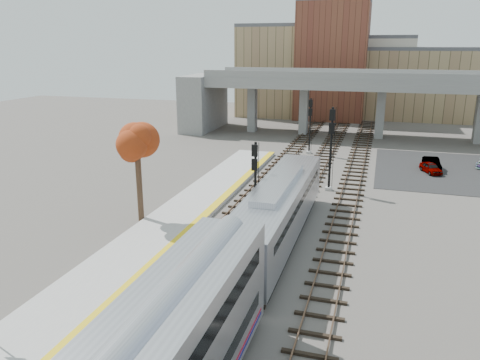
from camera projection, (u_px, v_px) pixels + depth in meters
The scene contains 14 objects.
ground at pixel (246, 268), 28.38m from camera, with size 160.00×160.00×0.00m, color #47423D.
platform at pixel (139, 250), 30.35m from camera, with size 4.50×60.00×0.35m, color #9E9E99.
yellow_strip at pixel (165, 251), 29.77m from camera, with size 0.70×60.00×0.01m, color yellow.
tracks at pixel (297, 203), 39.59m from camera, with size 10.70×95.00×0.25m.
overpass at pixel (367, 97), 66.75m from camera, with size 54.00×12.00×9.50m.
buildings_far at pixel (352, 73), 87.02m from camera, with size 43.00×21.00×20.60m.
parking_lot at pixel (443, 170), 50.22m from camera, with size 14.00×18.00×0.04m, color black.
locomotive at pixel (279, 210), 31.63m from camera, with size 3.02×19.05×4.10m.
signal_mast_near at pixel (255, 189), 33.46m from camera, with size 0.60×0.64×6.49m.
signal_mast_mid at pixel (331, 149), 42.32m from camera, with size 0.60×0.64×7.71m.
signal_mast_far at pixel (310, 127), 57.10m from camera, with size 0.60×0.64×6.81m.
tree at pixel (137, 143), 34.09m from camera, with size 3.60×3.60×8.21m.
car_a at pixel (431, 168), 48.99m from camera, with size 1.31×3.25×1.11m, color #99999E.
car_b at pixel (432, 164), 50.28m from camera, with size 1.38×3.96×1.30m, color #99999E.
Camera 1 is at (7.13, -24.77, 13.03)m, focal length 35.00 mm.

